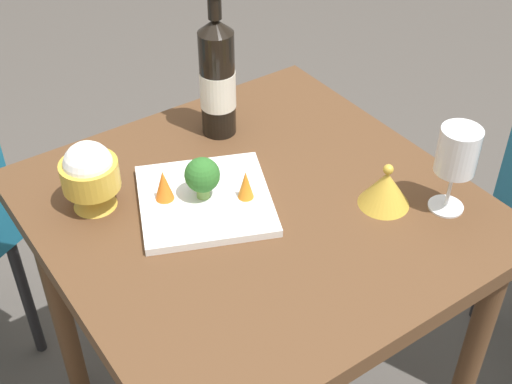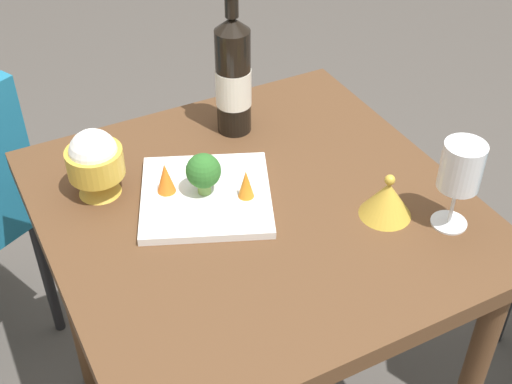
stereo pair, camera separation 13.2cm
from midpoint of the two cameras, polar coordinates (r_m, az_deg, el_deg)
name	(u,v)px [view 2 (the right image)]	position (r m, az deg, el deg)	size (l,w,h in m)	color
dining_table	(256,243)	(1.41, 2.69, -4.34)	(0.79, 0.79, 0.76)	brown
wine_bottle	(233,76)	(1.48, 0.71, 9.44)	(0.08, 0.08, 0.34)	black
wine_glass	(461,168)	(1.29, 19.35, 1.72)	(0.08, 0.08, 0.18)	white
rice_bowl	(95,162)	(1.35, -10.36, 2.35)	(0.11, 0.11, 0.14)	gold
rice_bowl_lid	(387,199)	(1.33, 13.52, -0.67)	(0.10, 0.10, 0.09)	gold
serving_plate	(206,196)	(1.35, -1.34, -0.43)	(0.33, 0.33, 0.02)	white
broccoli_floret	(203,172)	(1.31, -1.47, 1.57)	(0.07, 0.07, 0.09)	#729E4C
carrot_garnish_left	(165,178)	(1.33, -4.64, 1.06)	(0.04, 0.04, 0.06)	orange
carrot_garnish_right	(246,184)	(1.32, 2.04, 0.57)	(0.03, 0.03, 0.06)	orange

